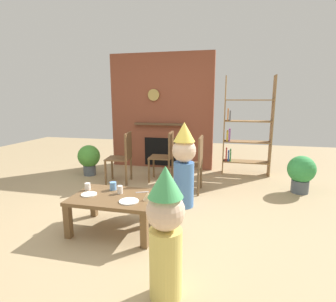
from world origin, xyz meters
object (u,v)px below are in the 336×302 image
(paper_cup_near_right, at_px, (88,187))
(child_with_cone_hat, at_px, (166,230))
(paper_cup_center, at_px, (113,186))
(coffee_table, at_px, (115,201))
(potted_plant_tall, at_px, (301,172))
(bookshelf, at_px, (244,131))
(birthday_cake_slice, at_px, (148,196))
(paper_plate_front, at_px, (89,194))
(dining_chair_middle, at_px, (166,153))
(paper_cup_near_left, at_px, (120,190))
(dining_chair_right, at_px, (195,161))
(paper_plate_rear, at_px, (129,201))
(dining_chair_left, at_px, (123,155))
(potted_plant_short, at_px, (89,158))
(child_in_pink, at_px, (184,163))

(paper_cup_near_right, distance_m, child_with_cone_hat, 1.54)
(paper_cup_center, height_order, child_with_cone_hat, child_with_cone_hat)
(coffee_table, bearing_deg, potted_plant_tall, 37.56)
(bookshelf, distance_m, birthday_cake_slice, 2.99)
(coffee_table, relative_size, paper_plate_front, 5.41)
(paper_plate_front, height_order, potted_plant_tall, potted_plant_tall)
(dining_chair_middle, distance_m, potted_plant_tall, 2.24)
(paper_cup_near_left, height_order, paper_cup_center, paper_cup_center)
(child_with_cone_hat, relative_size, dining_chair_right, 1.14)
(paper_plate_rear, bearing_deg, child_with_cone_hat, -52.24)
(dining_chair_left, xyz_separation_m, potted_plant_short, (-0.84, 0.29, -0.17))
(dining_chair_left, bearing_deg, child_with_cone_hat, 111.35)
(potted_plant_tall, bearing_deg, potted_plant_short, 177.92)
(paper_cup_near_left, xyz_separation_m, child_in_pink, (0.61, 0.77, 0.16))
(paper_cup_near_left, relative_size, dining_chair_left, 0.10)
(paper_plate_front, height_order, paper_plate_rear, same)
(birthday_cake_slice, distance_m, child_in_pink, 0.93)
(coffee_table, height_order, potted_plant_short, potted_plant_short)
(birthday_cake_slice, height_order, dining_chair_middle, dining_chair_middle)
(potted_plant_short, bearing_deg, paper_cup_center, -53.22)
(coffee_table, relative_size, potted_plant_tall, 1.59)
(bookshelf, xyz_separation_m, paper_cup_near_left, (-1.47, -2.64, -0.41))
(paper_cup_center, bearing_deg, potted_plant_short, 126.78)
(child_with_cone_hat, distance_m, child_in_pink, 1.74)
(birthday_cake_slice, bearing_deg, bookshelf, 68.15)
(child_with_cone_hat, height_order, potted_plant_short, child_with_cone_hat)
(bookshelf, xyz_separation_m, paper_cup_near_right, (-1.89, -2.61, -0.41))
(coffee_table, height_order, birthday_cake_slice, birthday_cake_slice)
(paper_plate_front, xyz_separation_m, child_in_pink, (0.93, 0.90, 0.20))
(paper_cup_near_right, bearing_deg, birthday_cake_slice, -9.66)
(paper_plate_rear, relative_size, potted_plant_tall, 0.35)
(coffee_table, relative_size, potted_plant_short, 1.60)
(bookshelf, relative_size, dining_chair_middle, 2.11)
(paper_cup_near_right, distance_m, birthday_cake_slice, 0.80)
(bookshelf, xyz_separation_m, potted_plant_short, (-2.92, -0.77, -0.52))
(dining_chair_right, bearing_deg, birthday_cake_slice, 79.08)
(coffee_table, relative_size, dining_chair_right, 1.05)
(dining_chair_middle, xyz_separation_m, potted_plant_short, (-1.55, 0.03, -0.17))
(birthday_cake_slice, relative_size, child_in_pink, 0.09)
(child_in_pink, relative_size, potted_plant_short, 1.98)
(coffee_table, bearing_deg, paper_cup_center, 120.46)
(paper_cup_near_left, relative_size, birthday_cake_slice, 0.92)
(paper_cup_near_right, height_order, child_with_cone_hat, child_with_cone_hat)
(dining_chair_right, bearing_deg, bookshelf, -121.77)
(paper_plate_front, bearing_deg, dining_chair_right, 56.44)
(coffee_table, height_order, paper_plate_rear, paper_plate_rear)
(paper_cup_near_left, height_order, child_with_cone_hat, child_with_cone_hat)
(paper_cup_near_right, relative_size, paper_plate_front, 0.49)
(coffee_table, bearing_deg, child_in_pink, 53.63)
(paper_plate_rear, distance_m, potted_plant_short, 2.64)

